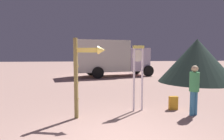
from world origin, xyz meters
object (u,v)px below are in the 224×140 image
object	(u,v)px
standing_clock	(138,72)
arrow_sign	(85,66)
backpack	(173,103)
person_near_clock	(194,88)
dome_tent	(197,61)
box_truck_near	(110,57)

from	to	relation	value
standing_clock	arrow_sign	size ratio (longest dim) A/B	0.92
backpack	arrow_sign	bearing A→B (deg)	-167.72
standing_clock	backpack	size ratio (longest dim) A/B	4.79
person_near_clock	arrow_sign	bearing A→B (deg)	179.49
arrow_sign	dome_tent	size ratio (longest dim) A/B	0.49
arrow_sign	person_near_clock	bearing A→B (deg)	-0.51
backpack	box_truck_near	xyz separation A→B (m)	(-1.24, 10.13, 1.38)
arrow_sign	box_truck_near	size ratio (longest dim) A/B	0.37
arrow_sign	dome_tent	bearing A→B (deg)	43.27
arrow_sign	backpack	world-z (taller)	arrow_sign
box_truck_near	person_near_clock	bearing A→B (deg)	-81.48
person_near_clock	dome_tent	bearing A→B (deg)	60.85
dome_tent	person_near_clock	bearing A→B (deg)	-119.15
box_truck_near	standing_clock	bearing A→B (deg)	-90.22
box_truck_near	dome_tent	distance (m)	6.74
person_near_clock	backpack	xyz separation A→B (m)	(-0.38, 0.69, -0.67)
standing_clock	person_near_clock	size ratio (longest dim) A/B	1.40
person_near_clock	box_truck_near	size ratio (longest dim) A/B	0.24
arrow_sign	standing_clock	bearing A→B (deg)	20.61
standing_clock	person_near_clock	xyz separation A→B (m)	(1.66, -0.70, -0.46)
backpack	standing_clock	bearing A→B (deg)	179.91
standing_clock	box_truck_near	bearing A→B (deg)	89.78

